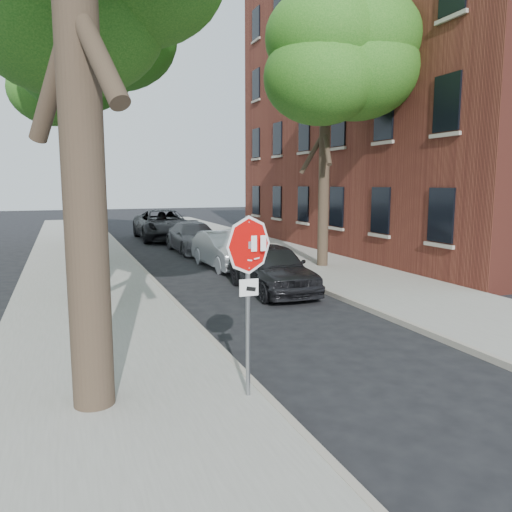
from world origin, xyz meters
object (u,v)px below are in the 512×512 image
Objects in this scene: tree_right at (324,71)px; car_c at (194,237)px; tree_mid_b at (73,53)px; car_b at (225,250)px; car_a at (272,268)px; apartment_building at (430,91)px; car_d at (164,225)px; stop_sign at (248,271)px; tree_far at (64,103)px.

tree_right reaches higher than car_c.
car_b is (5.02, -2.72, -7.30)m from tree_mid_b.
tree_mid_b is at bearing 126.14° from car_a.
car_d is (-11.71, 7.97, -6.80)m from apartment_building.
tree_right is at bearing -25.52° from tree_mid_b.
car_c is (0.00, 4.80, -0.00)m from car_b.
car_b is (3.30, 11.43, -1.25)m from stop_sign.
tree_far is 9.75m from car_c.
car_c is (0.00, 9.31, -0.03)m from car_a.
car_a is (5.02, -7.24, -7.28)m from tree_mid_b.
apartment_building is at bearing 10.49° from car_b.
apartment_building is 15.71m from car_d.
tree_mid_b is at bearing 149.22° from car_b.
tree_far is 14.02m from tree_right.
tree_mid_b is 7.04m from tree_far.
tree_right is at bearing 45.07° from car_a.
apartment_building is 4.78× the size of car_a.
stop_sign is 0.42× the size of car_d.
tree_far is 16.52m from car_a.
car_c is at bearing 91.38° from car_a.
apartment_building is 3.28× the size of car_d.
tree_mid_b is at bearing -87.56° from tree_far.
car_a is (5.32, -14.23, -6.49)m from tree_far.
car_d is at bearing 92.57° from car_a.
tree_right is 1.95× the size of car_c.
tree_mid_b is 1.11× the size of tree_right.
apartment_building reaches higher than stop_sign.
car_b is 10.57m from car_d.
apartment_building is 18.18m from tree_far.
tree_far is 1.00× the size of tree_right.
stop_sign is at bearing -102.83° from car_c.
car_d is at bearing 91.78° from car_c.
car_a is (-3.38, -3.23, -6.49)m from tree_right.
car_b is at bearing -61.27° from tree_far.
tree_mid_b is 2.17× the size of car_c.
stop_sign is 0.55× the size of car_c.
stop_sign reaches higher than car_a.
car_c is 5.78m from car_d.
car_c is at bearing 119.03° from tree_right.
car_a is at bearing -88.23° from car_d.
tree_mid_b reaches higher than tree_far.
apartment_building reaches higher than tree_right.
car_a is 15.09m from car_d.
stop_sign is at bearing -108.45° from car_b.
tree_far reaches higher than car_b.
tree_right is (8.70, -11.00, 0.00)m from tree_far.
tree_far reaches higher than car_d.
tree_far reaches higher than car_a.
apartment_building reaches higher than car_a.
apartment_building is 15.12m from car_a.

